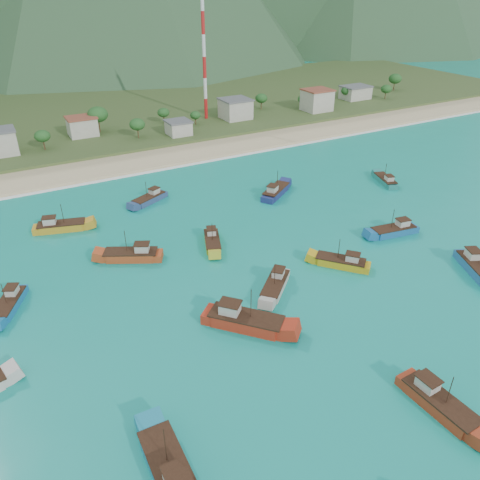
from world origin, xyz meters
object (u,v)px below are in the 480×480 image
boat_8 (476,268)px  boat_13 (245,321)px  radio_tower (204,57)px  boat_12 (171,474)px  boat_6 (394,231)px  boat_15 (275,286)px  boat_11 (342,263)px  boat_26 (212,242)px  boat_5 (385,181)px  boat_2 (150,199)px  boat_9 (438,404)px  boat_16 (61,227)px  boat_24 (10,304)px  boat_18 (276,192)px  boat_22 (132,256)px

boat_8 → boat_13: size_ratio=0.96×
radio_tower → boat_12: (-64.85, -128.32, -22.40)m
boat_12 → boat_13: boat_13 is taller
radio_tower → boat_6: (-2.74, -98.84, -22.61)m
boat_15 → boat_11: bearing=-131.4°
boat_26 → boat_5: bearing=-151.0°
boat_2 → boat_9: (10.98, -77.51, 0.13)m
boat_16 → boat_6: bearing=75.6°
boat_8 → boat_15: size_ratio=1.24×
radio_tower → boat_24: bearing=-131.5°
boat_5 → boat_16: size_ratio=0.86×
boat_6 → boat_11: boat_6 is taller
boat_15 → boat_16: (-28.67, 40.88, 0.10)m
boat_9 → boat_26: size_ratio=1.13×
boat_8 → boat_9: bearing=55.1°
radio_tower → boat_2: bearing=-126.3°
boat_6 → boat_12: size_ratio=0.87×
boat_13 → boat_18: size_ratio=1.10×
radio_tower → boat_22: (-54.54, -81.92, -22.54)m
boat_5 → boat_12: (-80.90, -51.38, 0.33)m
boat_8 → boat_24: size_ratio=1.19×
boat_5 → boat_26: (-54.55, -7.35, 0.01)m
boat_2 → boat_6: bearing=-162.3°
boat_5 → boat_6: bearing=-112.0°
boat_11 → boat_18: 34.67m
boat_13 → boat_26: 26.48m
boat_13 → boat_26: bearing=-147.3°
boat_5 → boat_11: boat_11 is taller
radio_tower → boat_15: radio_tower is taller
boat_22 → boat_24: (-22.40, -4.99, -0.18)m
boat_11 → boat_13: (-24.67, -6.46, 0.30)m
boat_8 → boat_26: (-38.38, 32.72, -0.20)m
boat_2 → boat_26: boat_2 is taller
boat_5 → boat_11: 45.27m
radio_tower → boat_26: radio_tower is taller
boat_5 → boat_9: 75.63m
boat_13 → boat_15: (9.65, 6.16, -0.31)m
boat_2 → boat_13: (-2.65, -51.80, 0.34)m
boat_16 → boat_18: size_ratio=1.04×
boat_2 → boat_11: size_ratio=1.04×
boat_15 → boat_18: bearing=-75.3°
boat_22 → boat_26: (16.05, -2.36, -0.18)m
boat_6 → boat_22: (-51.80, 16.91, 0.07)m
boat_9 → boat_15: bearing=-85.2°
boat_8 → boat_13: boat_13 is taller
radio_tower → boat_24: 118.28m
boat_6 → boat_8: (2.63, -18.17, 0.08)m
radio_tower → boat_5: bearing=-78.2°
boat_2 → boat_5: size_ratio=1.02×
boat_11 → boat_15: bearing=140.3°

